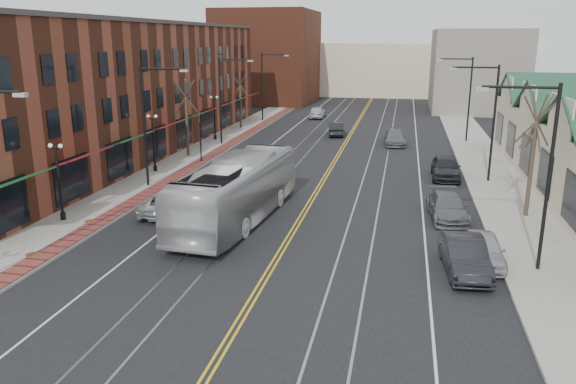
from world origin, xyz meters
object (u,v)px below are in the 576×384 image
at_px(transit_bus, 237,191).
at_px(parked_car_a, 484,250).
at_px(parked_suv, 171,203).
at_px(parked_car_b, 465,256).
at_px(parked_car_c, 447,207).
at_px(parked_car_d, 446,167).

distance_m(transit_bus, parked_car_a, 13.19).
distance_m(parked_suv, parked_car_a, 17.31).
distance_m(parked_suv, parked_car_b, 16.71).
xyz_separation_m(transit_bus, parked_suv, (-4.16, 0.55, -1.09)).
bearing_deg(parked_suv, parked_car_c, -166.83).
xyz_separation_m(parked_suv, parked_car_b, (15.82, -5.36, 0.10)).
bearing_deg(transit_bus, parked_car_d, -128.15).
distance_m(parked_suv, parked_car_d, 20.05).
xyz_separation_m(parked_suv, parked_car_d, (16.08, 11.97, 0.16)).
height_order(parked_suv, parked_car_d, parked_car_d).
distance_m(transit_bus, parked_car_c, 11.82).
bearing_deg(parked_car_a, parked_car_d, 92.42).
bearing_deg(parked_car_b, transit_bus, 152.71).
bearing_deg(parked_car_d, parked_car_b, -90.58).
relative_size(parked_suv, parked_car_c, 1.00).
xyz_separation_m(transit_bus, parked_car_d, (11.92, 12.53, -0.93)).
distance_m(transit_bus, parked_suv, 4.34).
bearing_deg(parked_car_d, parked_car_c, -92.61).
height_order(transit_bus, parked_car_d, transit_bus).
bearing_deg(parked_suv, parked_car_a, 170.94).
bearing_deg(parked_car_c, parked_suv, -177.16).
xyz_separation_m(transit_bus, parked_car_b, (11.66, -4.81, -0.99)).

